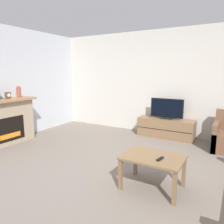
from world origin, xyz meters
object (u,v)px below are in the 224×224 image
(tv_stand, at_px, (166,128))
(coffee_table, at_px, (153,161))
(mantel_clock, at_px, (8,95))
(tv, at_px, (167,110))
(fireplace, at_px, (4,122))
(remote, at_px, (160,159))
(mantel_vase_right, at_px, (19,92))

(tv_stand, bearing_deg, coffee_table, -77.59)
(mantel_clock, distance_m, tv_stand, 3.85)
(tv, relative_size, coffee_table, 0.98)
(fireplace, distance_m, tv, 3.86)
(tv, distance_m, coffee_table, 2.61)
(fireplace, distance_m, tv_stand, 3.86)
(fireplace, xyz_separation_m, remote, (3.71, -0.22, -0.04))
(tv_stand, bearing_deg, mantel_clock, -143.51)
(mantel_vase_right, xyz_separation_m, tv_stand, (3.02, 1.94, -0.93))
(fireplace, distance_m, mantel_clock, 0.60)
(coffee_table, xyz_separation_m, remote, (0.12, -0.06, 0.08))
(fireplace, height_order, mantel_clock, mantel_clock)
(fireplace, xyz_separation_m, tv_stand, (3.03, 2.38, -0.29))
(mantel_clock, relative_size, tv, 0.18)
(mantel_vase_right, height_order, tv, mantel_vase_right)
(mantel_clock, xyz_separation_m, tv_stand, (3.02, 2.23, -0.87))
(mantel_clock, height_order, tv_stand, mantel_clock)
(fireplace, height_order, mantel_vase_right, mantel_vase_right)
(tv, bearing_deg, mantel_clock, -143.53)
(coffee_table, height_order, remote, remote)
(mantel_clock, xyz_separation_m, remote, (3.70, -0.37, -0.62))
(mantel_vase_right, height_order, remote, mantel_vase_right)
(tv, bearing_deg, fireplace, -141.96)
(tv, relative_size, remote, 5.28)
(mantel_vase_right, distance_m, tv_stand, 3.71)
(fireplace, bearing_deg, mantel_vase_right, 87.78)
(fireplace, bearing_deg, remote, -3.41)
(mantel_clock, bearing_deg, fireplace, -96.92)
(mantel_clock, height_order, tv, mantel_clock)
(coffee_table, distance_m, remote, 0.16)
(fireplace, relative_size, coffee_table, 1.73)
(tv_stand, height_order, tv, tv)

